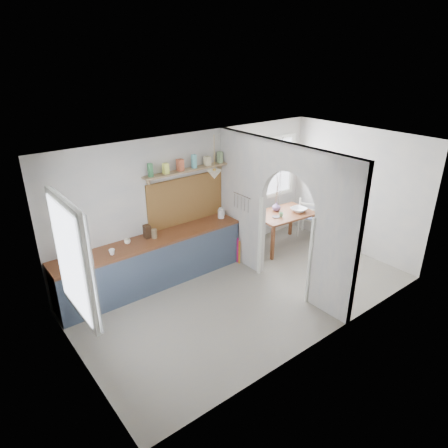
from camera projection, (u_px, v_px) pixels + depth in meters
floor at (248, 293)px, 7.05m from camera, size 5.80×3.20×0.01m
ceiling at (252, 147)px, 6.01m from camera, size 5.80×3.20×0.01m
walls at (249, 226)px, 6.53m from camera, size 5.81×3.21×2.60m
partition at (278, 207)px, 6.91m from camera, size 0.12×3.20×2.60m
kitchen_window at (70, 259)px, 4.77m from camera, size 0.10×1.16×1.50m
nook_window at (265, 169)px, 8.55m from camera, size 1.76×0.10×1.30m
counter at (152, 261)px, 7.18m from camera, size 3.50×0.60×0.90m
sink at (78, 262)px, 6.26m from camera, size 0.40×0.40×0.02m
backsplash at (186, 200)px, 7.53m from camera, size 1.65×0.03×0.90m
shelf at (187, 168)px, 7.21m from camera, size 1.75×0.20×0.21m
pendant_lamp at (214, 175)px, 7.21m from camera, size 0.26×0.26×0.16m
utensil_rail at (242, 195)px, 7.46m from camera, size 0.02×0.50×0.02m
dining_table at (282, 230)px, 8.60m from camera, size 1.32×0.94×0.78m
chair_left at (251, 238)px, 8.12m from camera, size 0.51×0.51×0.87m
chair_right at (310, 216)px, 9.11m from camera, size 0.56×0.56×0.94m
kettle at (221, 213)px, 7.85m from camera, size 0.18×0.15×0.21m
mug_a at (112, 252)px, 6.46m from camera, size 0.11×0.11×0.09m
mug_b at (127, 241)px, 6.83m from camera, size 0.13×0.13×0.09m
knife_block at (147, 231)px, 7.03m from camera, size 0.11×0.15×0.23m
jar at (154, 234)px, 7.03m from camera, size 0.10×0.10×0.16m
towel_magenta at (238, 250)px, 7.97m from camera, size 0.02×0.03×0.54m
towel_orange at (239, 252)px, 7.94m from camera, size 0.02×0.03×0.50m
bowl at (299, 210)px, 8.51m from camera, size 0.33×0.33×0.08m
table_cup at (281, 215)px, 8.24m from camera, size 0.12×0.12×0.09m
plate at (276, 217)px, 8.24m from camera, size 0.18×0.18×0.01m
vase at (276, 206)px, 8.54m from camera, size 0.23×0.23×0.19m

